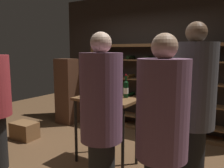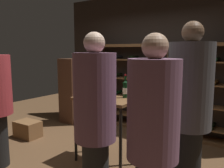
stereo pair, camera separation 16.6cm
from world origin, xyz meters
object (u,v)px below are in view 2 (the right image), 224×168
person_guest_plum_blouse (189,106)px  person_bystander_dark_jacket (95,117)px  wine_rack (160,89)px  tasting_table (105,109)px  wine_crate (28,129)px  display_cabinet (71,91)px  wine_glass_stemmed_right (111,92)px  wine_bottle_gold_foil (125,89)px  wine_glass_stemmed_center (106,88)px  wine_bottle_black_capsule (102,89)px  person_guest_khaki (153,132)px  wine_bottle_red_label (88,89)px

person_guest_plum_blouse → person_bystander_dark_jacket: 1.03m
wine_rack → tasting_table: wine_rack is taller
person_guest_plum_blouse → person_bystander_dark_jacket: bearing=147.9°
tasting_table → wine_crate: (-1.87, -0.02, -0.68)m
display_cabinet → wine_glass_stemmed_right: display_cabinet is taller
wine_bottle_gold_foil → wine_glass_stemmed_right: (-0.14, -0.18, -0.03)m
wine_rack → wine_bottle_gold_foil: bearing=-85.6°
display_cabinet → wine_glass_stemmed_center: display_cabinet is taller
display_cabinet → wine_bottle_black_capsule: bearing=-32.6°
display_cabinet → wine_crate: bearing=-89.7°
person_guest_plum_blouse → person_guest_khaki: size_ratio=1.09×
wine_bottle_gold_foil → tasting_table: bearing=-139.6°
tasting_table → person_bystander_dark_jacket: (0.59, -0.95, 0.19)m
person_guest_khaki → person_bystander_dark_jacket: bearing=41.6°
wine_rack → display_cabinet: 2.07m
wine_bottle_red_label → wine_bottle_gold_foil: 0.55m
person_guest_plum_blouse → wine_crate: 3.30m
wine_rack → wine_bottle_red_label: bearing=-101.7°
tasting_table → wine_bottle_black_capsule: 0.29m
wine_crate → wine_glass_stemmed_center: wine_glass_stemmed_center is taller
wine_bottle_red_label → wine_glass_stemmed_right: (0.36, 0.08, -0.02)m
tasting_table → wine_glass_stemmed_right: bearing=10.3°
wine_bottle_black_capsule → wine_glass_stemmed_right: wine_bottle_black_capsule is taller
person_bystander_dark_jacket → wine_bottle_red_label: person_bystander_dark_jacket is taller
wine_bottle_red_label → wine_glass_stemmed_right: wine_bottle_red_label is taller
person_guest_plum_blouse → wine_bottle_red_label: 1.56m
wine_bottle_red_label → person_guest_khaki: bearing=-31.1°
wine_rack → display_cabinet: wine_rack is taller
person_guest_khaki → wine_glass_stemmed_right: size_ratio=12.90×
display_cabinet → wine_bottle_gold_foil: 2.35m
wine_crate → person_bystander_dark_jacket: bearing=-20.6°
tasting_table → wine_bottle_black_capsule: size_ratio=2.84×
wine_glass_stemmed_center → wine_bottle_red_label: bearing=-122.6°
wine_rack → person_guest_khaki: size_ratio=1.73×
wine_bottle_black_capsule → tasting_table: bearing=-3.8°
display_cabinet → wine_bottle_black_capsule: size_ratio=4.27×
tasting_table → wine_glass_stemmed_right: wine_glass_stemmed_right is taller
wine_bottle_black_capsule → wine_glass_stemmed_right: bearing=4.9°
wine_glass_stemmed_right → display_cabinet: bearing=149.6°
wine_rack → wine_bottle_black_capsule: wine_rack is taller
tasting_table → wine_bottle_black_capsule: wine_bottle_black_capsule is taller
person_guest_plum_blouse → display_cabinet: bearing=77.2°
tasting_table → wine_crate: tasting_table is taller
wine_glass_stemmed_center → wine_glass_stemmed_right: 0.26m
person_guest_plum_blouse → wine_bottle_gold_foil: bearing=80.3°
tasting_table → person_guest_plum_blouse: 1.32m
wine_bottle_black_capsule → wine_glass_stemmed_center: size_ratio=2.18×
tasting_table → wine_crate: 1.99m
wine_glass_stemmed_center → wine_glass_stemmed_right: size_ratio=1.14×
tasting_table → wine_bottle_black_capsule: bearing=176.2°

